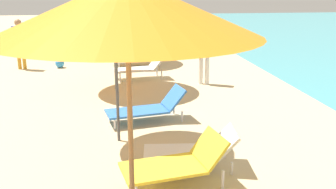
# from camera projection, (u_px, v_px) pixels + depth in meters

# --- Properties ---
(umbrella_third) EXTENTS (2.32, 2.32, 2.72)m
(umbrella_third) POSITION_uv_depth(u_px,v_px,m) (127.00, 7.00, 3.23)
(umbrella_third) COLOR olive
(umbrella_third) RESTS_ON ground
(lounger_third_shoreside) EXTENTS (1.44, 0.89, 0.68)m
(lounger_third_shoreside) POSITION_uv_depth(u_px,v_px,m) (177.00, 163.00, 5.06)
(lounger_third_shoreside) COLOR yellow
(lounger_third_shoreside) RESTS_ON ground
(lounger_fourth_shoreside) EXTENTS (1.61, 0.87, 0.65)m
(lounger_fourth_shoreside) POSITION_uv_depth(u_px,v_px,m) (148.00, 107.00, 7.53)
(lounger_fourth_shoreside) COLOR blue
(lounger_fourth_shoreside) RESTS_ON ground
(lounger_fourth_inland) EXTENTS (1.41, 0.78, 0.57)m
(lounger_fourth_inland) POSITION_uv_depth(u_px,v_px,m) (193.00, 150.00, 5.64)
(lounger_fourth_inland) COLOR white
(lounger_fourth_inland) RESTS_ON ground
(umbrella_fifth) EXTENTS (2.52, 2.52, 2.51)m
(umbrella_fifth) POSITION_uv_depth(u_px,v_px,m) (113.00, 2.00, 9.40)
(umbrella_fifth) COLOR #4C4C51
(umbrella_fifth) RESTS_ON ground
(lounger_fifth_shoreside) EXTENTS (1.46, 0.82, 0.67)m
(lounger_fifth_shoreside) POSITION_uv_depth(u_px,v_px,m) (140.00, 67.00, 10.95)
(lounger_fifth_shoreside) COLOR white
(lounger_fifth_shoreside) RESTS_ON ground
(lounger_sixth_shoreside) EXTENTS (1.54, 0.67, 0.57)m
(lounger_sixth_shoreside) POSITION_uv_depth(u_px,v_px,m) (144.00, 48.00, 14.64)
(lounger_sixth_shoreside) COLOR white
(lounger_sixth_shoreside) RESTS_ON ground
(lounger_sixth_inland) EXTENTS (1.60, 0.88, 0.63)m
(lounger_sixth_inland) POSITION_uv_depth(u_px,v_px,m) (139.00, 58.00, 12.63)
(lounger_sixth_inland) COLOR white
(lounger_sixth_inland) RESTS_ON ground
(lounger_farthest_shoreside) EXTENTS (1.52, 0.69, 0.57)m
(lounger_farthest_shoreside) POSITION_uv_depth(u_px,v_px,m) (138.00, 36.00, 17.83)
(lounger_farthest_shoreside) COLOR white
(lounger_farthest_shoreside) RESTS_ON ground
(lounger_farthest_inland) EXTENTS (1.33, 0.70, 0.56)m
(lounger_farthest_inland) POSITION_uv_depth(u_px,v_px,m) (146.00, 42.00, 15.98)
(lounger_farthest_inland) COLOR yellow
(lounger_farthest_inland) RESTS_ON ground
(person_walking_mid) EXTENTS (0.42, 0.35, 1.53)m
(person_walking_mid) POSITION_uv_depth(u_px,v_px,m) (204.00, 50.00, 10.22)
(person_walking_mid) COLOR silver
(person_walking_mid) RESTS_ON ground
(person_walking_far) EXTENTS (0.40, 0.31, 1.58)m
(person_walking_far) POSITION_uv_depth(u_px,v_px,m) (20.00, 39.00, 12.06)
(person_walking_far) COLOR orange
(person_walking_far) RESTS_ON ground
(beach_ball) EXTENTS (0.29, 0.29, 0.29)m
(beach_ball) POSITION_uv_depth(u_px,v_px,m) (60.00, 63.00, 12.48)
(beach_ball) COLOR #338CD8
(beach_ball) RESTS_ON ground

